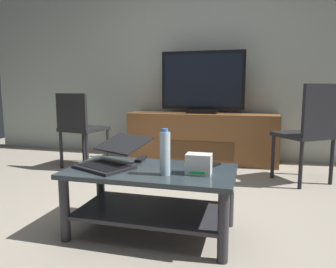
{
  "coord_description": "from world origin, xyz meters",
  "views": [
    {
      "loc": [
        0.63,
        -2.01,
        0.92
      ],
      "look_at": [
        0.02,
        0.32,
        0.57
      ],
      "focal_mm": 33.84,
      "sensor_mm": 36.0,
      "label": 1
    }
  ],
  "objects_px": {
    "coffee_table": "(151,189)",
    "laptop": "(112,157)",
    "media_cabinet": "(202,137)",
    "side_chair": "(80,125)",
    "cell_phone": "(211,165)",
    "router_box": "(199,164)",
    "tv_remote": "(141,159)",
    "television": "(202,83)",
    "water_bottle_near": "(165,153)",
    "dining_chair": "(310,129)"
  },
  "relations": [
    {
      "from": "router_box",
      "to": "coffee_table",
      "type": "bearing_deg",
      "value": 171.96
    },
    {
      "from": "media_cabinet",
      "to": "television",
      "type": "height_order",
      "value": "television"
    },
    {
      "from": "media_cabinet",
      "to": "side_chair",
      "type": "distance_m",
      "value": 1.5
    },
    {
      "from": "television",
      "to": "tv_remote",
      "type": "distance_m",
      "value": 1.95
    },
    {
      "from": "side_chair",
      "to": "cell_phone",
      "type": "xyz_separation_m",
      "value": [
        1.66,
        -1.22,
        -0.07
      ]
    },
    {
      "from": "television",
      "to": "water_bottle_near",
      "type": "distance_m",
      "value": 2.23
    },
    {
      "from": "coffee_table",
      "to": "television",
      "type": "relative_size",
      "value": 1.02
    },
    {
      "from": "side_chair",
      "to": "router_box",
      "type": "distance_m",
      "value": 2.17
    },
    {
      "from": "media_cabinet",
      "to": "water_bottle_near",
      "type": "height_order",
      "value": "water_bottle_near"
    },
    {
      "from": "water_bottle_near",
      "to": "media_cabinet",
      "type": "bearing_deg",
      "value": 93.22
    },
    {
      "from": "television",
      "to": "router_box",
      "type": "distance_m",
      "value": 2.2
    },
    {
      "from": "coffee_table",
      "to": "water_bottle_near",
      "type": "height_order",
      "value": "water_bottle_near"
    },
    {
      "from": "cell_phone",
      "to": "coffee_table",
      "type": "bearing_deg",
      "value": -128.84
    },
    {
      "from": "coffee_table",
      "to": "tv_remote",
      "type": "bearing_deg",
      "value": 124.12
    },
    {
      "from": "router_box",
      "to": "tv_remote",
      "type": "height_order",
      "value": "router_box"
    },
    {
      "from": "coffee_table",
      "to": "laptop",
      "type": "relative_size",
      "value": 2.02
    },
    {
      "from": "dining_chair",
      "to": "water_bottle_near",
      "type": "distance_m",
      "value": 1.82
    },
    {
      "from": "media_cabinet",
      "to": "laptop",
      "type": "xyz_separation_m",
      "value": [
        -0.26,
        -2.09,
        0.18
      ]
    },
    {
      "from": "coffee_table",
      "to": "side_chair",
      "type": "relative_size",
      "value": 1.2
    },
    {
      "from": "media_cabinet",
      "to": "side_chair",
      "type": "xyz_separation_m",
      "value": [
        -1.31,
        -0.7,
        0.19
      ]
    },
    {
      "from": "dining_chair",
      "to": "tv_remote",
      "type": "relative_size",
      "value": 6.0
    },
    {
      "from": "media_cabinet",
      "to": "dining_chair",
      "type": "distance_m",
      "value": 1.35
    },
    {
      "from": "side_chair",
      "to": "laptop",
      "type": "height_order",
      "value": "side_chair"
    },
    {
      "from": "media_cabinet",
      "to": "cell_phone",
      "type": "height_order",
      "value": "media_cabinet"
    },
    {
      "from": "television",
      "to": "cell_phone",
      "type": "distance_m",
      "value": 2.01
    },
    {
      "from": "coffee_table",
      "to": "router_box",
      "type": "relative_size",
      "value": 7.11
    },
    {
      "from": "router_box",
      "to": "tv_remote",
      "type": "relative_size",
      "value": 0.91
    },
    {
      "from": "tv_remote",
      "to": "router_box",
      "type": "bearing_deg",
      "value": -33.03
    },
    {
      "from": "television",
      "to": "cell_phone",
      "type": "xyz_separation_m",
      "value": [
        0.36,
        -1.9,
        -0.55
      ]
    },
    {
      "from": "media_cabinet",
      "to": "side_chair",
      "type": "bearing_deg",
      "value": -151.95
    },
    {
      "from": "laptop",
      "to": "router_box",
      "type": "distance_m",
      "value": 0.57
    },
    {
      "from": "side_chair",
      "to": "tv_remote",
      "type": "distance_m",
      "value": 1.67
    },
    {
      "from": "water_bottle_near",
      "to": "cell_phone",
      "type": "xyz_separation_m",
      "value": [
        0.23,
        0.28,
        -0.12
      ]
    },
    {
      "from": "dining_chair",
      "to": "side_chair",
      "type": "relative_size",
      "value": 1.11
    },
    {
      "from": "router_box",
      "to": "water_bottle_near",
      "type": "height_order",
      "value": "water_bottle_near"
    },
    {
      "from": "cell_phone",
      "to": "laptop",
      "type": "bearing_deg",
      "value": -139.35
    },
    {
      "from": "router_box",
      "to": "cell_phone",
      "type": "bearing_deg",
      "value": 78.31
    },
    {
      "from": "side_chair",
      "to": "cell_phone",
      "type": "relative_size",
      "value": 6.18
    },
    {
      "from": "router_box",
      "to": "water_bottle_near",
      "type": "distance_m",
      "value": 0.21
    },
    {
      "from": "coffee_table",
      "to": "water_bottle_near",
      "type": "xyz_separation_m",
      "value": [
        0.12,
        -0.11,
        0.26
      ]
    },
    {
      "from": "cell_phone",
      "to": "media_cabinet",
      "type": "bearing_deg",
      "value": 125.4
    },
    {
      "from": "coffee_table",
      "to": "tv_remote",
      "type": "distance_m",
      "value": 0.29
    },
    {
      "from": "coffee_table",
      "to": "cell_phone",
      "type": "relative_size",
      "value": 7.43
    },
    {
      "from": "laptop",
      "to": "cell_phone",
      "type": "distance_m",
      "value": 0.64
    },
    {
      "from": "water_bottle_near",
      "to": "laptop",
      "type": "bearing_deg",
      "value": 164.21
    },
    {
      "from": "dining_chair",
      "to": "router_box",
      "type": "distance_m",
      "value": 1.67
    },
    {
      "from": "coffee_table",
      "to": "television",
      "type": "height_order",
      "value": "television"
    },
    {
      "from": "laptop",
      "to": "router_box",
      "type": "xyz_separation_m",
      "value": [
        0.57,
        -0.04,
        -0.0
      ]
    },
    {
      "from": "dining_chair",
      "to": "coffee_table",
      "type": "bearing_deg",
      "value": -129.04
    },
    {
      "from": "side_chair",
      "to": "dining_chair",
      "type": "bearing_deg",
      "value": 0.09
    }
  ]
}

